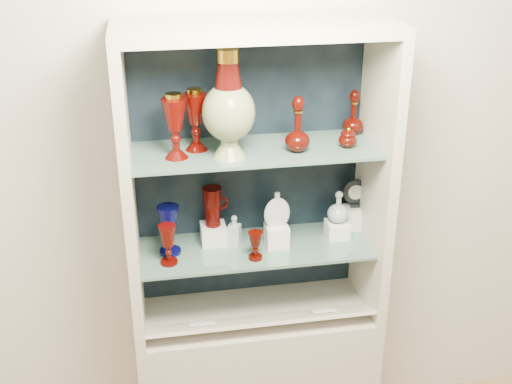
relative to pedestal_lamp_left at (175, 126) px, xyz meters
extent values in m
cube|color=silver|center=(0.30, 0.24, -0.19)|extent=(3.50, 0.02, 2.80)
cube|color=beige|center=(0.30, 0.02, -1.21)|extent=(1.00, 0.40, 0.75)
cube|color=black|center=(0.30, 0.21, -0.26)|extent=(0.98, 0.02, 1.15)
cube|color=beige|center=(-0.18, 0.02, -0.26)|extent=(0.04, 0.40, 1.15)
cube|color=beige|center=(0.78, 0.02, -0.26)|extent=(0.04, 0.40, 1.15)
cube|color=beige|center=(0.30, 0.02, 0.33)|extent=(1.00, 0.40, 0.04)
cube|color=slate|center=(0.30, 0.04, -0.55)|extent=(0.92, 0.34, 0.01)
cube|color=slate|center=(0.30, 0.04, -0.13)|extent=(0.92, 0.34, 0.01)
cube|color=beige|center=(0.30, -0.09, -0.81)|extent=(0.92, 0.17, 0.09)
cube|color=white|center=(0.06, -0.09, -0.79)|extent=(0.10, 0.06, 0.03)
cube|color=white|center=(0.56, -0.09, -0.79)|extent=(0.10, 0.06, 0.03)
cube|color=silver|center=(0.14, 0.10, -0.50)|extent=(0.10, 0.10, 0.08)
cube|color=silver|center=(0.38, 0.03, -0.49)|extent=(0.09, 0.09, 0.09)
cube|color=silver|center=(0.64, 0.06, -0.50)|extent=(0.09, 0.09, 0.07)
cube|color=silver|center=(0.74, 0.12, -0.49)|extent=(0.08, 0.08, 0.10)
camera|label=1|loc=(-0.10, -2.19, 0.73)|focal=45.00mm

